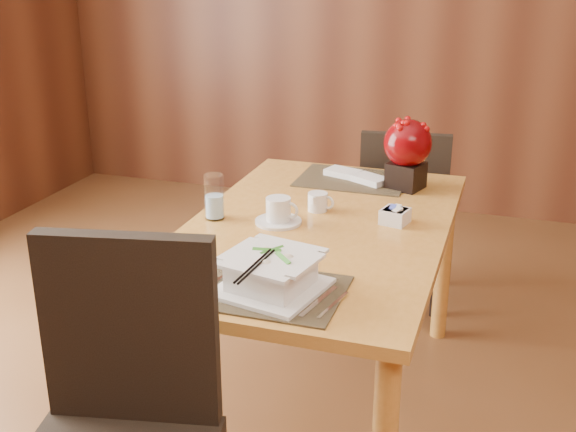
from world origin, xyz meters
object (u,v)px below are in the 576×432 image
(water_glass, at_px, (214,197))
(near_chair, at_px, (119,421))
(creamer_jug, at_px, (318,202))
(bread_plate, at_px, (140,284))
(soup_setting, at_px, (271,274))
(far_chair, at_px, (403,209))
(coffee_cup, at_px, (278,212))
(sugar_caddy, at_px, (395,216))
(berry_decor, at_px, (407,150))
(dining_table, at_px, (317,250))

(water_glass, xyz_separation_m, near_chair, (0.15, -0.96, -0.26))
(creamer_jug, relative_size, bread_plate, 0.57)
(soup_setting, distance_m, far_chair, 1.52)
(coffee_cup, distance_m, water_glass, 0.24)
(creamer_jug, distance_m, near_chair, 1.19)
(soup_setting, height_order, water_glass, water_glass)
(soup_setting, bearing_deg, near_chair, -105.13)
(sugar_caddy, bearing_deg, coffee_cup, -162.41)
(soup_setting, distance_m, berry_decor, 1.08)
(coffee_cup, distance_m, sugar_caddy, 0.41)
(near_chair, height_order, far_chair, near_chair)
(dining_table, bearing_deg, coffee_cup, -170.68)
(creamer_jug, relative_size, berry_decor, 0.33)
(water_glass, height_order, creamer_jug, water_glass)
(coffee_cup, relative_size, creamer_jug, 1.75)
(water_glass, height_order, bread_plate, water_glass)
(soup_setting, distance_m, sugar_caddy, 0.69)
(coffee_cup, xyz_separation_m, water_glass, (-0.23, -0.03, 0.04))
(far_chair, bearing_deg, sugar_caddy, 88.92)
(coffee_cup, relative_size, water_glass, 1.01)
(soup_setting, relative_size, bread_plate, 1.98)
(creamer_jug, bearing_deg, soup_setting, -76.22)
(sugar_caddy, distance_m, far_chair, 0.88)
(dining_table, distance_m, coffee_cup, 0.19)
(dining_table, xyz_separation_m, near_chair, (-0.22, -1.01, -0.08))
(dining_table, height_order, creamer_jug, creamer_jug)
(soup_setting, bearing_deg, far_chair, 96.63)
(sugar_caddy, bearing_deg, creamer_jug, 171.76)
(creamer_jug, distance_m, bread_plate, 0.83)
(water_glass, bearing_deg, far_chair, 61.73)
(creamer_jug, distance_m, sugar_caddy, 0.30)
(creamer_jug, bearing_deg, water_glass, -140.53)
(soup_setting, xyz_separation_m, creamer_jug, (-0.06, 0.69, -0.02))
(coffee_cup, bearing_deg, bread_plate, -109.96)
(sugar_caddy, distance_m, near_chair, 1.23)
(far_chair, bearing_deg, coffee_cup, 64.97)
(soup_setting, distance_m, creamer_jug, 0.69)
(dining_table, height_order, far_chair, far_chair)
(creamer_jug, bearing_deg, berry_decor, 62.80)
(sugar_caddy, relative_size, bread_plate, 0.54)
(near_chair, bearing_deg, creamer_jug, 69.60)
(water_glass, relative_size, bread_plate, 0.99)
(coffee_cup, height_order, water_glass, water_glass)
(soup_setting, bearing_deg, water_glass, 140.22)
(coffee_cup, height_order, sugar_caddy, coffee_cup)
(coffee_cup, xyz_separation_m, creamer_jug, (0.10, 0.17, -0.01))
(water_glass, distance_m, bread_plate, 0.58)
(water_glass, bearing_deg, soup_setting, -51.81)
(bread_plate, bearing_deg, sugar_caddy, 49.86)
(berry_decor, xyz_separation_m, far_chair, (-0.07, 0.42, -0.40))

